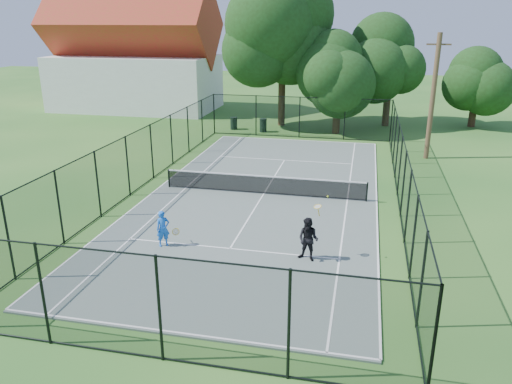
% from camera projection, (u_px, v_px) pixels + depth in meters
% --- Properties ---
extents(ground, '(120.00, 120.00, 0.00)m').
position_uv_depth(ground, '(264.00, 195.00, 24.84)').
color(ground, '#1F551D').
extents(tennis_court, '(11.00, 24.00, 0.06)m').
position_uv_depth(tennis_court, '(264.00, 194.00, 24.83)').
color(tennis_court, '#586760').
rests_on(tennis_court, ground).
extents(tennis_net, '(10.08, 0.08, 0.95)m').
position_uv_depth(tennis_net, '(264.00, 184.00, 24.65)').
color(tennis_net, black).
rests_on(tennis_net, tennis_court).
extents(fence, '(13.10, 26.10, 3.00)m').
position_uv_depth(fence, '(264.00, 166.00, 24.35)').
color(fence, black).
rests_on(fence, ground).
extents(tree_near_left, '(8.10, 8.10, 10.56)m').
position_uv_depth(tree_near_left, '(283.00, 43.00, 39.03)').
color(tree_near_left, '#332114').
rests_on(tree_near_left, ground).
extents(tree_near_mid, '(5.46, 5.46, 7.15)m').
position_uv_depth(tree_near_mid, '(339.00, 75.00, 36.75)').
color(tree_near_mid, '#332114').
rests_on(tree_near_mid, ground).
extents(tree_near_right, '(5.74, 5.74, 7.91)m').
position_uv_depth(tree_near_right, '(390.00, 63.00, 39.33)').
color(tree_near_right, '#332114').
rests_on(tree_near_right, ground).
extents(tree_far_right, '(4.36, 4.36, 5.77)m').
position_uv_depth(tree_far_right, '(477.00, 82.00, 39.42)').
color(tree_far_right, '#332114').
rests_on(tree_far_right, ground).
extents(building, '(15.30, 8.15, 11.87)m').
position_uv_depth(building, '(134.00, 57.00, 46.95)').
color(building, silver).
rests_on(building, ground).
extents(trash_bin_left, '(0.58, 0.58, 0.97)m').
position_uv_depth(trash_bin_left, '(234.00, 123.00, 39.41)').
color(trash_bin_left, black).
rests_on(trash_bin_left, ground).
extents(trash_bin_right, '(0.58, 0.58, 1.03)m').
position_uv_depth(trash_bin_right, '(263.00, 125.00, 38.48)').
color(trash_bin_right, black).
rests_on(trash_bin_right, ground).
extents(utility_pole, '(1.40, 0.30, 7.57)m').
position_uv_depth(utility_pole, '(433.00, 97.00, 30.14)').
color(utility_pole, '#4C3823').
rests_on(utility_pole, ground).
extents(player_blue, '(0.89, 0.58, 1.41)m').
position_uv_depth(player_blue, '(163.00, 229.00, 18.96)').
color(player_blue, blue).
rests_on(player_blue, tennis_court).
extents(player_black, '(1.09, 0.90, 2.39)m').
position_uv_depth(player_black, '(308.00, 239.00, 17.79)').
color(player_black, black).
rests_on(player_black, tennis_court).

